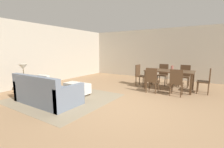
{
  "coord_description": "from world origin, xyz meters",
  "views": [
    {
      "loc": [
        1.99,
        -3.61,
        1.54
      ],
      "look_at": [
        -1.05,
        1.22,
        0.66
      ],
      "focal_mm": 24.76,
      "sensor_mm": 36.0,
      "label": 1
    }
  ],
  "objects": [
    {
      "name": "ground_plane",
      "position": [
        0.0,
        0.0,
        0.0
      ],
      "size": [
        10.8,
        10.8,
        0.0
      ],
      "primitive_type": "plane",
      "color": "#9E7A56"
    },
    {
      "name": "vase_centerpiece",
      "position": [
        0.79,
        2.71,
        0.86
      ],
      "size": [
        0.09,
        0.09,
        0.19
      ],
      "primitive_type": "cylinder",
      "color": "#B26659",
      "rests_on": "dining_table"
    },
    {
      "name": "dining_chair_far_left",
      "position": [
        0.26,
        3.5,
        0.52
      ],
      "size": [
        0.41,
        0.41,
        0.92
      ],
      "color": "#513823",
      "rests_on": "ground_plane"
    },
    {
      "name": "wall_left",
      "position": [
        -4.5,
        0.5,
        1.35
      ],
      "size": [
        0.12,
        11.0,
        2.7
      ],
      "primitive_type": "cube",
      "color": "#BCB2A0",
      "rests_on": "ground_plane"
    },
    {
      "name": "ottoman_table",
      "position": [
        -1.86,
        0.2,
        0.23
      ],
      "size": [
        0.92,
        0.45,
        0.41
      ],
      "color": "silver",
      "rests_on": "ground_plane"
    },
    {
      "name": "dining_chair_head_west",
      "position": [
        -0.55,
        2.71,
        0.52
      ],
      "size": [
        0.43,
        0.43,
        0.92
      ],
      "color": "#513823",
      "rests_on": "ground_plane"
    },
    {
      "name": "dining_chair_far_right",
      "position": [
        1.15,
        3.56,
        0.52
      ],
      "size": [
        0.41,
        0.41,
        0.92
      ],
      "color": "#513823",
      "rests_on": "ground_plane"
    },
    {
      "name": "couch",
      "position": [
        -1.99,
        -0.91,
        0.29
      ],
      "size": [
        2.0,
        0.98,
        0.86
      ],
      "color": "slate",
      "rests_on": "ground_plane"
    },
    {
      "name": "side_table",
      "position": [
        -3.28,
        -0.85,
        0.44
      ],
      "size": [
        0.4,
        0.4,
        0.56
      ],
      "color": "olive",
      "rests_on": "ground_plane"
    },
    {
      "name": "dining_chair_near_right",
      "position": [
        1.12,
        1.84,
        0.52
      ],
      "size": [
        0.4,
        0.4,
        0.92
      ],
      "color": "#513823",
      "rests_on": "ground_plane"
    },
    {
      "name": "dining_table",
      "position": [
        0.7,
        2.69,
        0.67
      ],
      "size": [
        1.77,
        0.96,
        0.76
      ],
      "color": "#513823",
      "rests_on": "ground_plane"
    },
    {
      "name": "dining_chair_head_east",
      "position": [
        1.96,
        2.71,
        0.52
      ],
      "size": [
        0.41,
        0.41,
        0.92
      ],
      "color": "#513823",
      "rests_on": "ground_plane"
    },
    {
      "name": "table_lamp",
      "position": [
        -3.28,
        -0.85,
        0.97
      ],
      "size": [
        0.26,
        0.26,
        0.53
      ],
      "color": "brown",
      "rests_on": "side_table"
    },
    {
      "name": "dining_chair_near_left",
      "position": [
        0.29,
        1.81,
        0.52
      ],
      "size": [
        0.4,
        0.4,
        0.92
      ],
      "color": "#513823",
      "rests_on": "ground_plane"
    },
    {
      "name": "wall_back",
      "position": [
        0.0,
        5.0,
        1.35
      ],
      "size": [
        9.0,
        0.12,
        2.7
      ],
      "primitive_type": "cube",
      "color": "#BCB2A0",
      "rests_on": "ground_plane"
    },
    {
      "name": "area_rug",
      "position": [
        -1.92,
        -0.33,
        0.0
      ],
      "size": [
        3.0,
        2.8,
        0.01
      ],
      "primitive_type": "cube",
      "color": "gray",
      "rests_on": "ground_plane"
    }
  ]
}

